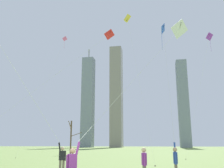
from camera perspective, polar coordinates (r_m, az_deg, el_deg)
kite_flyer_midfield_right_green at (r=14.56m, az=-17.21°, el=-5.63°), size 5.17×9.85×13.67m
kite_flyer_midfield_center_blue at (r=14.38m, az=13.47°, el=-10.21°), size 0.40×7.99×11.92m
kite_flyer_foreground_right_white at (r=11.76m, az=-1.24°, el=-8.50°), size 5.82×6.95×10.04m
bystander_watching_nearby at (r=12.07m, az=7.24°, el=-17.35°), size 0.27×0.50×1.62m
distant_kite_high_overhead_purple at (r=33.30m, az=20.66°, el=7.89°), size 4.00×2.25×15.07m
distant_kite_drifting_left_pink at (r=42.78m, az=-11.47°, el=7.67°), size 3.88×6.55×19.48m
distant_kite_drifting_right_yellow at (r=25.93m, az=3.80°, el=12.80°), size 2.76×1.59×14.70m
bare_tree_center at (r=46.21m, az=-9.16°, el=-11.42°), size 2.60×2.81×5.85m
skyline_mid_tower_left at (r=146.84m, az=0.98°, el=-2.63°), size 6.72×7.10×58.19m
skyline_squat_block at (r=150.66m, az=-5.43°, el=-3.85°), size 6.68×6.26×58.89m
skyline_slender_spire at (r=146.81m, az=15.69°, el=-4.14°), size 5.71×9.53×48.05m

